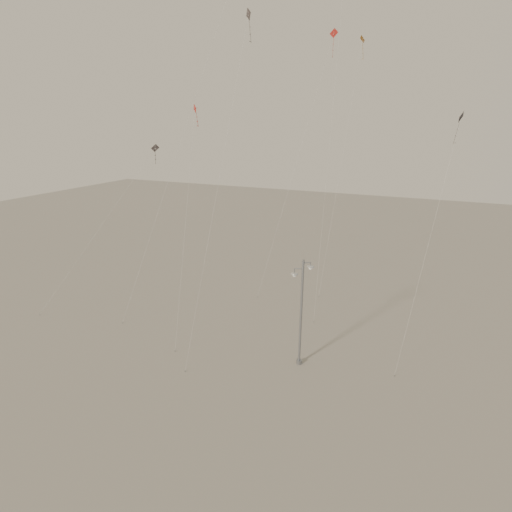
% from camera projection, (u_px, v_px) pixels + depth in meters
% --- Properties ---
extents(ground, '(160.00, 160.00, 0.00)m').
position_uv_depth(ground, '(241.00, 364.00, 29.97)').
color(ground, gray).
rests_on(ground, ground).
extents(street_lamp, '(1.54, 0.92, 8.29)m').
position_uv_depth(street_lamp, '(301.00, 310.00, 28.63)').
color(street_lamp, gray).
rests_on(street_lamp, ground).
extents(kite_0, '(5.90, 14.94, 32.77)m').
position_uv_depth(kite_0, '(214.00, 40.00, 36.43)').
color(kite_0, '#A11C17').
rests_on(kite_0, ground).
extents(kite_1, '(1.37, 9.40, 25.03)m').
position_uv_depth(kite_1, '(234.00, 99.00, 28.85)').
color(kite_1, '#332B2B').
rests_on(kite_1, ground).
extents(kite_3, '(0.96, 3.69, 18.48)m').
position_uv_depth(kite_3, '(189.00, 178.00, 29.39)').
color(kite_3, '#A11C17').
rests_on(kite_3, ground).
extents(kite_4, '(2.20, 8.25, 18.04)m').
position_uv_depth(kite_4, '(449.00, 165.00, 28.86)').
color(kite_4, '#332B2B').
rests_on(kite_4, ground).
extents(kite_5, '(0.98, 10.47, 25.98)m').
position_uv_depth(kite_5, '(353.00, 97.00, 41.83)').
color(kite_5, brown).
rests_on(kite_5, ground).
extents(kite_6, '(10.53, 6.28, 15.51)m').
position_uv_depth(kite_6, '(126.00, 191.00, 34.94)').
color(kite_6, '#332B2B').
rests_on(kite_6, ground).
extents(kite_7, '(4.06, 12.43, 26.73)m').
position_uv_depth(kite_7, '(319.00, 85.00, 42.21)').
color(kite_7, '#A11C17').
rests_on(kite_7, ground).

